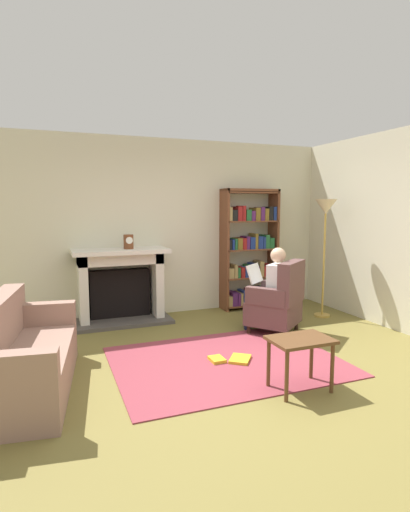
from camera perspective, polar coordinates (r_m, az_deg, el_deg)
name	(u,v)px	position (r m, az deg, el deg)	size (l,w,h in m)	color
ground	(238,372)	(4.29, 4.75, -16.03)	(14.00, 14.00, 0.00)	olive
back_wall	(168,227)	(6.34, -5.28, 4.05)	(5.60, 0.10, 2.70)	beige
side_wall_right	(362,228)	(6.50, 21.31, 3.67)	(0.10, 5.20, 2.70)	beige
area_rug	(226,361)	(4.53, 3.04, -14.61)	(2.40, 1.80, 0.01)	#8E3743
fireplace	(121,283)	(6.02, -11.82, -3.72)	(1.38, 0.64, 1.07)	#4C4742
mantel_clock	(129,242)	(5.86, -10.74, 1.99)	(0.14, 0.14, 0.20)	brown
bookshelf	(250,251)	(6.66, 6.31, 0.77)	(0.94, 0.32, 1.95)	brown
armchair_reading	(278,301)	(5.47, 10.31, -6.31)	(0.89, 0.88, 0.97)	#331E14
seated_reader	(270,286)	(5.47, 9.20, -4.18)	(0.57, 0.59, 1.14)	white
sofa_floral	(22,358)	(4.10, -24.42, -12.94)	(0.94, 1.78, 0.85)	#967262
side_table	(300,347)	(3.86, 13.31, -12.35)	(0.56, 0.39, 0.49)	brown
scattered_books	(231,359)	(4.53, 3.73, -14.32)	(0.48, 0.35, 0.03)	gold
floor_lamp	(325,217)	(6.30, 16.63, 5.24)	(0.32, 0.32, 1.78)	#B7933F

